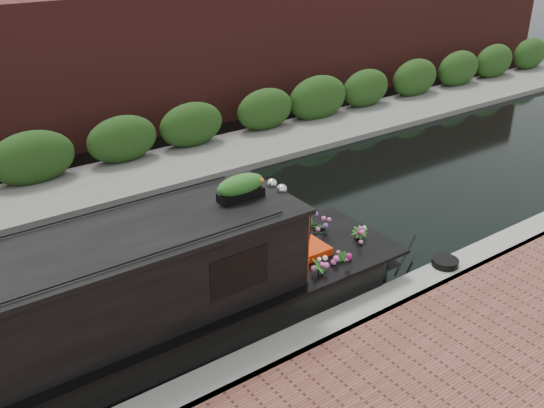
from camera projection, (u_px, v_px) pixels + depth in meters
ground at (224, 248)px, 11.85m from camera, size 80.00×80.00×0.00m
near_bank_coping at (336, 334)px, 9.44m from camera, size 40.00×0.60×0.50m
far_bank_path at (134, 179)px, 14.92m from camera, size 40.00×2.40×0.34m
far_hedge at (120, 168)px, 15.58m from camera, size 40.00×1.10×2.80m
far_brick_wall at (90, 145)px, 17.11m from camera, size 40.00×1.00×8.00m
narrowboat at (36, 348)px, 7.91m from camera, size 11.35×2.09×2.65m
rope_fender at (371, 251)px, 11.41m from camera, size 0.33×0.39×0.33m
coiled_mooring_rope at (445, 262)px, 10.78m from camera, size 0.47×0.47×0.12m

